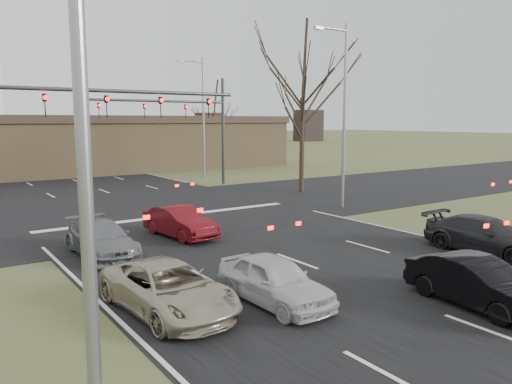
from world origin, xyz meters
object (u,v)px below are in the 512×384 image
streetlight_right_far (201,111)px  car_grey_ahead (102,239)px  mast_arm_near (60,115)px  streetlight_right_near (342,107)px  mast_arm_far (190,118)px  car_white_sedan (274,280)px  car_silver_suv (168,288)px  streetlight_left (94,58)px  building (77,144)px  car_charcoal_sedan (486,235)px  car_black_hatch (478,283)px  car_red_ahead (180,222)px

streetlight_right_far → car_grey_ahead: streetlight_right_far is taller
mast_arm_near → streetlight_right_near: bearing=-12.1°
mast_arm_far → car_white_sedan: size_ratio=2.94×
mast_arm_far → car_silver_suv: mast_arm_far is taller
streetlight_left → mast_arm_far: bearing=60.9°
building → car_white_sedan: 38.12m
streetlight_right_far → mast_arm_near: bearing=-136.1°
mast_arm_far → car_charcoal_sedan: size_ratio=2.43×
mast_arm_near → car_grey_ahead: bearing=-90.8°
car_white_sedan → car_black_hatch: 5.32m
streetlight_right_far → car_charcoal_sedan: bearing=-96.0°
car_silver_suv → streetlight_right_far: bearing=55.3°
streetlight_right_near → car_silver_suv: streetlight_right_near is taller
streetlight_right_far → streetlight_left: bearing=-120.3°
streetlight_left → streetlight_right_near: bearing=38.4°
mast_arm_near → car_grey_ahead: 6.99m
car_white_sedan → streetlight_right_far: bearing=63.4°
mast_arm_far → streetlight_left: bearing=-119.1°
car_white_sedan → car_grey_ahead: (-2.30, 7.34, -0.02)m
car_black_hatch → car_red_ahead: size_ratio=1.02×
car_silver_suv → car_black_hatch: size_ratio=1.14×
car_white_sedan → car_grey_ahead: bearing=105.6°
streetlight_left → streetlight_right_far: same height
streetlight_left → car_white_sedan: 8.75m
streetlight_right_near → mast_arm_far: bearing=101.5°
mast_arm_near → car_charcoal_sedan: size_ratio=2.65×
mast_arm_near → streetlight_right_far: (14.55, 14.00, 0.51)m
car_black_hatch → car_grey_ahead: size_ratio=0.92×
car_white_sedan → car_red_ahead: 8.50m
car_silver_suv → mast_arm_far: bearing=57.0°
streetlight_left → car_silver_suv: size_ratio=2.22×
car_red_ahead → car_silver_suv: bearing=-125.5°
mast_arm_near → car_grey_ahead: (-0.07, -5.39, -4.45)m
car_white_sedan → car_red_ahead: car_white_sedan is taller
mast_arm_near → car_charcoal_sedan: 18.09m
mast_arm_far → car_white_sedan: mast_arm_far is taller
mast_arm_near → mast_arm_far: bearing=41.2°
car_black_hatch → car_charcoal_sedan: 6.01m
streetlight_right_near → car_grey_ahead: bearing=-170.4°
car_silver_suv → car_black_hatch: bearing=-36.6°
car_black_hatch → mast_arm_near: bearing=118.4°
car_grey_ahead → car_silver_suv: bearing=-92.9°
car_red_ahead → mast_arm_far: bearing=53.8°
streetlight_right_far → car_silver_suv: 30.11m
streetlight_right_near → car_red_ahead: streetlight_right_near is taller
streetlight_left → car_silver_suv: streetlight_left is taller
streetlight_right_near → streetlight_right_far: bearing=88.3°
streetlight_left → car_red_ahead: streetlight_left is taller
streetlight_right_near → car_grey_ahead: size_ratio=2.33×
streetlight_left → car_grey_ahead: streetlight_left is taller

